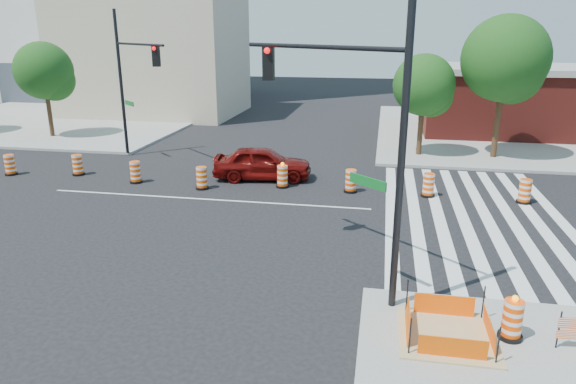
% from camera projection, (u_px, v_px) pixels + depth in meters
% --- Properties ---
extents(ground, '(120.00, 120.00, 0.00)m').
position_uv_depth(ground, '(206.00, 199.00, 21.89)').
color(ground, black).
rests_on(ground, ground).
extents(sidewalk_ne, '(22.00, 22.00, 0.15)m').
position_uv_depth(sidewalk_ne, '(539.00, 133.00, 35.59)').
color(sidewalk_ne, gray).
rests_on(sidewalk_ne, ground).
extents(sidewalk_nw, '(22.00, 22.00, 0.15)m').
position_uv_depth(sidewalk_nw, '(69.00, 118.00, 41.89)').
color(sidewalk_nw, gray).
rests_on(sidewalk_nw, ground).
extents(crosswalk_east, '(6.75, 13.50, 0.01)m').
position_uv_depth(crosswalk_east, '(474.00, 215.00, 19.97)').
color(crosswalk_east, silver).
rests_on(crosswalk_east, ground).
extents(lane_centerline, '(14.00, 0.12, 0.01)m').
position_uv_depth(lane_centerline, '(206.00, 199.00, 21.89)').
color(lane_centerline, silver).
rests_on(lane_centerline, ground).
extents(excavation_pit, '(2.20, 2.20, 0.90)m').
position_uv_depth(excavation_pit, '(447.00, 333.00, 11.81)').
color(excavation_pit, tan).
rests_on(excavation_pit, ground).
extents(brick_storefront, '(16.50, 8.50, 4.60)m').
position_uv_depth(brick_storefront, '(544.00, 101.00, 34.91)').
color(brick_storefront, maroon).
rests_on(brick_storefront, ground).
extents(beige_midrise, '(14.00, 10.00, 10.00)m').
position_uv_depth(beige_midrise, '(154.00, 54.00, 43.11)').
color(beige_midrise, '#B8AA8D').
rests_on(beige_midrise, ground).
extents(red_coupe, '(4.90, 2.54, 1.59)m').
position_uv_depth(red_coupe, '(262.00, 163.00, 24.65)').
color(red_coupe, '#5C0907').
rests_on(red_coupe, ground).
extents(signal_pole_se, '(4.77, 4.13, 8.16)m').
position_uv_depth(signal_pole_se, '(351.00, 108.00, 12.99)').
color(signal_pole_se, black).
rests_on(signal_pole_se, ground).
extents(signal_pole_nw, '(4.50, 4.06, 7.84)m').
position_uv_depth(signal_pole_nw, '(131.00, 72.00, 26.93)').
color(signal_pole_nw, black).
rests_on(signal_pole_nw, ground).
extents(pit_drum, '(0.55, 0.55, 1.09)m').
position_uv_depth(pit_drum, '(512.00, 321.00, 11.63)').
color(pit_drum, black).
rests_on(pit_drum, ground).
extents(barricade, '(0.77, 0.10, 0.91)m').
position_uv_depth(barricade, '(575.00, 329.00, 11.22)').
color(barricade, '#FF4D05').
rests_on(barricade, ground).
extents(tree_north_b, '(3.67, 3.67, 6.24)m').
position_uv_depth(tree_north_b, '(45.00, 74.00, 33.12)').
color(tree_north_b, '#382314').
rests_on(tree_north_b, ground).
extents(tree_north_c, '(3.37, 3.37, 5.72)m').
position_uv_depth(tree_north_c, '(424.00, 88.00, 28.14)').
color(tree_north_c, '#382314').
rests_on(tree_north_c, ground).
extents(tree_north_d, '(4.55, 4.55, 7.74)m').
position_uv_depth(tree_north_d, '(505.00, 64.00, 27.17)').
color(tree_north_d, '#382314').
rests_on(tree_north_d, ground).
extents(median_drum_0, '(0.60, 0.60, 1.02)m').
position_uv_depth(median_drum_0, '(10.00, 165.00, 25.46)').
color(median_drum_0, black).
rests_on(median_drum_0, ground).
extents(median_drum_1, '(0.60, 0.60, 1.02)m').
position_uv_depth(median_drum_1, '(78.00, 166.00, 25.44)').
color(median_drum_1, black).
rests_on(median_drum_1, ground).
extents(median_drum_2, '(0.60, 0.60, 1.02)m').
position_uv_depth(median_drum_2, '(135.00, 173.00, 24.14)').
color(median_drum_2, black).
rests_on(median_drum_2, ground).
extents(median_drum_3, '(0.60, 0.60, 1.02)m').
position_uv_depth(median_drum_3, '(202.00, 179.00, 23.19)').
color(median_drum_3, black).
rests_on(median_drum_3, ground).
extents(median_drum_4, '(0.60, 0.60, 1.18)m').
position_uv_depth(median_drum_4, '(282.00, 177.00, 23.43)').
color(median_drum_4, black).
rests_on(median_drum_4, ground).
extents(median_drum_5, '(0.60, 0.60, 1.02)m').
position_uv_depth(median_drum_5, '(351.00, 182.00, 22.74)').
color(median_drum_5, black).
rests_on(median_drum_5, ground).
extents(median_drum_6, '(0.60, 0.60, 1.02)m').
position_uv_depth(median_drum_6, '(428.00, 186.00, 22.12)').
color(median_drum_6, black).
rests_on(median_drum_6, ground).
extents(median_drum_7, '(0.60, 0.60, 1.02)m').
position_uv_depth(median_drum_7, '(525.00, 192.00, 21.27)').
color(median_drum_7, black).
rests_on(median_drum_7, ground).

